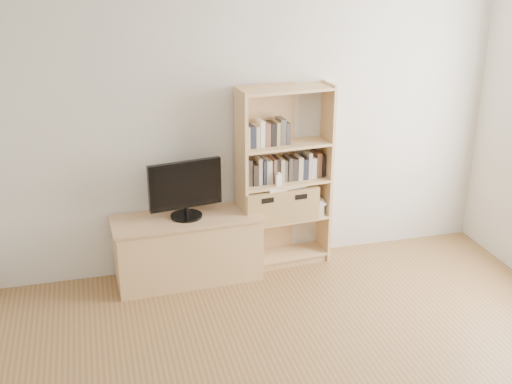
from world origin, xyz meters
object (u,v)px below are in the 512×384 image
object	(u,v)px
baby_monitor	(279,180)
laptop	(282,184)
basket_left	(261,204)
bookshelf	(284,178)
basket_right	(294,200)
television	(185,190)
tv_stand	(188,249)

from	to	relation	value
baby_monitor	laptop	bearing A→B (deg)	51.10
basket_left	laptop	distance (m)	0.25
bookshelf	basket_right	xyz separation A→B (m)	(0.10, 0.00, -0.21)
basket_left	laptop	xyz separation A→B (m)	(0.19, 0.01, 0.16)
bookshelf	television	xyz separation A→B (m)	(-0.88, -0.08, 0.01)
tv_stand	television	distance (m)	0.54
basket_left	laptop	size ratio (longest dim) A/B	1.03
television	tv_stand	bearing A→B (deg)	0.00
bookshelf	basket_left	bearing A→B (deg)	-178.81
television	laptop	size ratio (longest dim) A/B	1.74
bookshelf	laptop	world-z (taller)	bookshelf
tv_stand	bookshelf	size ratio (longest dim) A/B	0.75
tv_stand	basket_left	size ratio (longest dim) A/B	3.32
baby_monitor	basket_left	xyz separation A→B (m)	(-0.13, 0.07, -0.24)
baby_monitor	basket_right	distance (m)	0.32
tv_stand	basket_left	bearing A→B (deg)	2.67
bookshelf	laptop	xyz separation A→B (m)	(-0.03, -0.01, -0.05)
tv_stand	baby_monitor	xyz separation A→B (m)	(0.80, -0.01, 0.56)
tv_stand	baby_monitor	distance (m)	0.97
basket_left	basket_right	bearing A→B (deg)	-1.88
bookshelf	basket_right	distance (m)	0.24
basket_left	basket_right	size ratio (longest dim) A/B	1.03
television	basket_right	size ratio (longest dim) A/B	1.75
baby_monitor	basket_left	bearing A→B (deg)	144.48
baby_monitor	basket_left	distance (m)	0.28
bookshelf	baby_monitor	world-z (taller)	bookshelf
television	basket_right	world-z (taller)	television
bookshelf	baby_monitor	xyz separation A→B (m)	(-0.08, -0.10, 0.03)
bookshelf	tv_stand	bearing A→B (deg)	-179.52
television	baby_monitor	bearing A→B (deg)	-10.42
bookshelf	television	size ratio (longest dim) A/B	2.62
bookshelf	laptop	bearing A→B (deg)	-161.95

